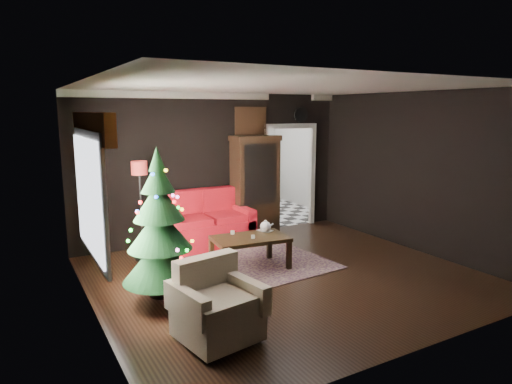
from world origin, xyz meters
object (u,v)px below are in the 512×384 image
christmas_tree (159,225)px  coffee_table (250,253)px  teapot (265,226)px  kitchen_table (249,201)px  wall_clock (301,115)px  armchair (217,301)px  curio_cabinet (255,188)px  loveseat (207,219)px  floor_lamp (141,211)px

christmas_tree → coffee_table: (1.61, 0.58, -0.78)m
teapot → kitchen_table: size_ratio=0.27×
wall_clock → christmas_tree: bearing=-147.0°
armchair → coffee_table: bearing=42.6°
christmas_tree → kitchen_table: 5.08m
christmas_tree → armchair: 1.37m
christmas_tree → wall_clock: bearing=33.0°
curio_cabinet → teapot: size_ratio=9.39×
armchair → teapot: 2.59m
loveseat → christmas_tree: 2.68m
floor_lamp → teapot: (1.68, -1.20, -0.20)m
loveseat → teapot: bearing=-73.4°
loveseat → teapot: (0.42, -1.42, 0.13)m
christmas_tree → armchair: (0.23, -1.22, -0.59)m
loveseat → armchair: bearing=-111.5°
loveseat → curio_cabinet: (1.15, 0.22, 0.45)m
teapot → kitchen_table: bearing=65.9°
armchair → kitchen_table: 5.88m
loveseat → kitchen_table: loveseat is taller
christmas_tree → armchair: bearing=-79.5°
christmas_tree → wall_clock: size_ratio=5.79×
floor_lamp → armchair: floor_lamp is taller
curio_cabinet → coffee_table: size_ratio=1.65×
floor_lamp → kitchen_table: (3.06, 1.87, -0.45)m
christmas_tree → armchair: christmas_tree is taller
coffee_table → wall_clock: bearing=40.5°
christmas_tree → wall_clock: wall_clock is taller
curio_cabinet → teapot: curio_cabinet is taller
wall_clock → kitchen_table: (-0.55, 1.25, -2.00)m
kitchen_table → curio_cabinet: bearing=-114.4°
loveseat → christmas_tree: size_ratio=0.92×
floor_lamp → kitchen_table: size_ratio=2.21×
wall_clock → teapot: bearing=-136.6°
christmas_tree → wall_clock: 4.82m
wall_clock → armchair: bearing=-134.4°
armchair → teapot: bearing=38.1°
armchair → floor_lamp: bearing=79.3°
curio_cabinet → loveseat: bearing=-169.2°
christmas_tree → wall_clock: (3.89, 2.52, 1.33)m
armchair → teapot: size_ratio=4.08×
wall_clock → kitchen_table: 2.43m
loveseat → curio_cabinet: bearing=10.8°
floor_lamp → christmas_tree: size_ratio=0.89×
teapot → christmas_tree: bearing=-160.3°
curio_cabinet → armchair: bearing=-124.7°
floor_lamp → wall_clock: 3.97m
floor_lamp → wall_clock: wall_clock is taller
loveseat → kitchen_table: bearing=42.5°
loveseat → teapot: loveseat is taller
loveseat → coffee_table: loveseat is taller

